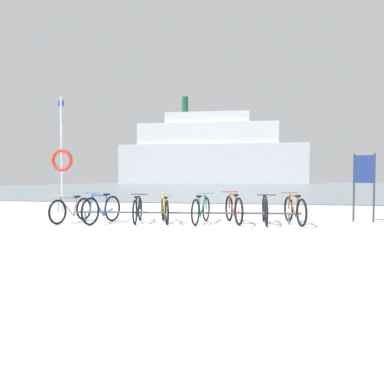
{
  "coord_description": "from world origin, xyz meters",
  "views": [
    {
      "loc": [
        2.44,
        -6.92,
        1.17
      ],
      "look_at": [
        0.57,
        3.36,
        0.79
      ],
      "focal_mm": 33.65,
      "sensor_mm": 36.0,
      "label": 1
    }
  ],
  "objects_px": {
    "bicycle_3": "(165,210)",
    "ferry_ship": "(211,154)",
    "bicycle_0": "(71,210)",
    "bicycle_2": "(138,210)",
    "bicycle_4": "(201,210)",
    "bicycle_5": "(234,209)",
    "bicycle_1": "(102,209)",
    "bicycle_7": "(295,210)",
    "info_sign": "(364,176)",
    "bicycle_6": "(265,210)",
    "rescue_post": "(62,158)"
  },
  "relations": [
    {
      "from": "bicycle_1",
      "to": "bicycle_4",
      "type": "xyz_separation_m",
      "value": [
        2.58,
        0.49,
        -0.01
      ]
    },
    {
      "from": "bicycle_6",
      "to": "bicycle_0",
      "type": "bearing_deg",
      "value": -174.02
    },
    {
      "from": "info_sign",
      "to": "rescue_post",
      "type": "distance_m",
      "value": 9.68
    },
    {
      "from": "bicycle_4",
      "to": "bicycle_6",
      "type": "bearing_deg",
      "value": 3.5
    },
    {
      "from": "bicycle_7",
      "to": "info_sign",
      "type": "bearing_deg",
      "value": 23.27
    },
    {
      "from": "bicycle_0",
      "to": "info_sign",
      "type": "xyz_separation_m",
      "value": [
        7.78,
        1.5,
        0.91
      ]
    },
    {
      "from": "bicycle_4",
      "to": "bicycle_1",
      "type": "bearing_deg",
      "value": -169.27
    },
    {
      "from": "bicycle_5",
      "to": "bicycle_0",
      "type": "bearing_deg",
      "value": -172.33
    },
    {
      "from": "bicycle_0",
      "to": "bicycle_7",
      "type": "height_order",
      "value": "bicycle_7"
    },
    {
      "from": "bicycle_5",
      "to": "bicycle_6",
      "type": "xyz_separation_m",
      "value": [
        0.81,
        -0.04,
        -0.01
      ]
    },
    {
      "from": "bicycle_1",
      "to": "bicycle_7",
      "type": "relative_size",
      "value": 0.97
    },
    {
      "from": "bicycle_1",
      "to": "bicycle_6",
      "type": "xyz_separation_m",
      "value": [
        4.23,
        0.59,
        -0.01
      ]
    },
    {
      "from": "bicycle_0",
      "to": "rescue_post",
      "type": "height_order",
      "value": "rescue_post"
    },
    {
      "from": "bicycle_2",
      "to": "ferry_ship",
      "type": "xyz_separation_m",
      "value": [
        -9.15,
        86.66,
        7.42
      ]
    },
    {
      "from": "info_sign",
      "to": "ferry_ship",
      "type": "xyz_separation_m",
      "value": [
        -15.17,
        85.46,
        6.51
      ]
    },
    {
      "from": "bicycle_1",
      "to": "bicycle_4",
      "type": "bearing_deg",
      "value": 10.73
    },
    {
      "from": "bicycle_3",
      "to": "rescue_post",
      "type": "height_order",
      "value": "rescue_post"
    },
    {
      "from": "bicycle_0",
      "to": "bicycle_3",
      "type": "xyz_separation_m",
      "value": [
        2.51,
        0.36,
        0.0
      ]
    },
    {
      "from": "info_sign",
      "to": "bicycle_0",
      "type": "bearing_deg",
      "value": -169.08
    },
    {
      "from": "bicycle_0",
      "to": "ferry_ship",
      "type": "height_order",
      "value": "ferry_ship"
    },
    {
      "from": "bicycle_1",
      "to": "bicycle_5",
      "type": "relative_size",
      "value": 1.01
    },
    {
      "from": "bicycle_2",
      "to": "bicycle_6",
      "type": "bearing_deg",
      "value": 3.98
    },
    {
      "from": "bicycle_7",
      "to": "bicycle_1",
      "type": "bearing_deg",
      "value": -171.57
    },
    {
      "from": "bicycle_4",
      "to": "bicycle_3",
      "type": "bearing_deg",
      "value": -175.53
    },
    {
      "from": "bicycle_3",
      "to": "bicycle_5",
      "type": "height_order",
      "value": "bicycle_5"
    },
    {
      "from": "bicycle_3",
      "to": "bicycle_6",
      "type": "bearing_deg",
      "value": 3.86
    },
    {
      "from": "bicycle_1",
      "to": "bicycle_5",
      "type": "bearing_deg",
      "value": 10.49
    },
    {
      "from": "bicycle_5",
      "to": "bicycle_1",
      "type": "bearing_deg",
      "value": -169.51
    },
    {
      "from": "bicycle_3",
      "to": "bicycle_0",
      "type": "bearing_deg",
      "value": -171.82
    },
    {
      "from": "bicycle_6",
      "to": "bicycle_7",
      "type": "bearing_deg",
      "value": 11.22
    },
    {
      "from": "bicycle_6",
      "to": "bicycle_7",
      "type": "relative_size",
      "value": 1.03
    },
    {
      "from": "bicycle_3",
      "to": "bicycle_7",
      "type": "xyz_separation_m",
      "value": [
        3.38,
        0.33,
        0.02
      ]
    },
    {
      "from": "bicycle_4",
      "to": "ferry_ship",
      "type": "height_order",
      "value": "ferry_ship"
    },
    {
      "from": "bicycle_7",
      "to": "info_sign",
      "type": "height_order",
      "value": "info_sign"
    },
    {
      "from": "bicycle_0",
      "to": "bicycle_4",
      "type": "height_order",
      "value": "bicycle_4"
    },
    {
      "from": "bicycle_6",
      "to": "ferry_ship",
      "type": "xyz_separation_m",
      "value": [
        -12.51,
        86.43,
        7.41
      ]
    },
    {
      "from": "bicycle_3",
      "to": "ferry_ship",
      "type": "height_order",
      "value": "ferry_ship"
    },
    {
      "from": "bicycle_7",
      "to": "ferry_ship",
      "type": "distance_m",
      "value": 87.61
    },
    {
      "from": "bicycle_2",
      "to": "bicycle_0",
      "type": "bearing_deg",
      "value": -170.27
    },
    {
      "from": "bicycle_5",
      "to": "ferry_ship",
      "type": "relative_size",
      "value": 0.03
    },
    {
      "from": "bicycle_3",
      "to": "bicycle_7",
      "type": "bearing_deg",
      "value": 5.53
    },
    {
      "from": "bicycle_7",
      "to": "bicycle_5",
      "type": "bearing_deg",
      "value": -176.12
    },
    {
      "from": "bicycle_6",
      "to": "rescue_post",
      "type": "xyz_separation_m",
      "value": [
        -6.93,
        2.12,
        1.55
      ]
    },
    {
      "from": "bicycle_0",
      "to": "bicycle_1",
      "type": "xyz_separation_m",
      "value": [
        0.9,
        -0.05,
        0.03
      ]
    },
    {
      "from": "bicycle_2",
      "to": "bicycle_4",
      "type": "bearing_deg",
      "value": 4.45
    },
    {
      "from": "bicycle_2",
      "to": "bicycle_5",
      "type": "xyz_separation_m",
      "value": [
        2.56,
        0.28,
        0.03
      ]
    },
    {
      "from": "bicycle_5",
      "to": "ferry_ship",
      "type": "distance_m",
      "value": 87.49
    },
    {
      "from": "bicycle_3",
      "to": "ferry_ship",
      "type": "distance_m",
      "value": 87.48
    },
    {
      "from": "bicycle_1",
      "to": "bicycle_6",
      "type": "height_order",
      "value": "bicycle_1"
    },
    {
      "from": "ferry_ship",
      "to": "bicycle_5",
      "type": "bearing_deg",
      "value": -82.28
    }
  ]
}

